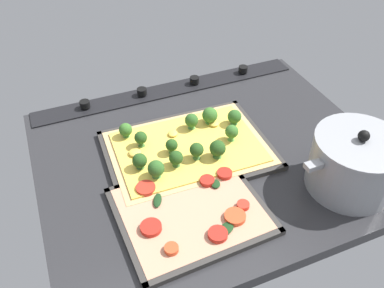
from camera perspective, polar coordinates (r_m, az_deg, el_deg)
ground_plane at (r=99.43cm, az=2.67°, el=-2.02°), size 82.00×67.29×3.00cm
stove_control_panel at (r=120.29cm, az=-3.30°, el=7.78°), size 78.72×7.00×2.60cm
baking_tray_front at (r=98.53cm, az=-0.55°, el=-0.99°), size 40.07×29.30×1.30cm
broccoli_pizza at (r=97.44cm, az=-0.63°, el=-0.22°), size 37.61×26.83×5.96cm
baking_tray_back at (r=85.30cm, az=-0.23°, el=-9.54°), size 30.77×27.08×1.30cm
veggie_pizza_back at (r=84.73cm, az=-0.08°, el=-9.23°), size 28.28×24.59×1.90cm
cooking_pot at (r=93.06cm, az=21.91°, el=-2.55°), size 25.83×19.00×15.38cm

